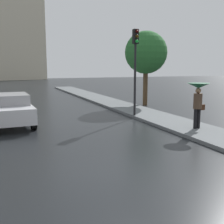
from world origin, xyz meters
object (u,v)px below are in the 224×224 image
Objects in this scene: street_tree_near at (146,53)px; pedestrian_with_umbrella_near at (198,94)px; car_white_near_kerb at (12,109)px; traffic_light at (135,57)px.

pedestrian_with_umbrella_near is at bearing -103.28° from street_tree_near.
pedestrian_with_umbrella_near is 0.37× the size of street_tree_near.
car_white_near_kerb is 6.70m from traffic_light.
street_tree_near is at bearing 55.32° from traffic_light.
car_white_near_kerb is 0.90× the size of traffic_light.
traffic_light is (-1.02, 3.87, 1.63)m from pedestrian_with_umbrella_near.
car_white_near_kerb is 2.11× the size of pedestrian_with_umbrella_near.
street_tree_near is at bearing -159.53° from car_white_near_kerb.
pedestrian_with_umbrella_near reaches higher than car_white_near_kerb.
pedestrian_with_umbrella_near is 8.58m from street_tree_near.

